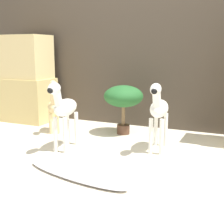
{
  "coord_description": "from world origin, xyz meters",
  "views": [
    {
      "loc": [
        1.21,
        -2.09,
        0.92
      ],
      "look_at": [
        0.08,
        0.47,
        0.35
      ],
      "focal_mm": 50.0,
      "sensor_mm": 36.0,
      "label": 1
    }
  ],
  "objects_px": {
    "zebra_right": "(159,109)",
    "giraffe_figurine": "(53,105)",
    "potted_palm_front": "(123,98)",
    "zebra_left": "(64,108)",
    "surfboard": "(75,174)"
  },
  "relations": [
    {
      "from": "zebra_right",
      "to": "giraffe_figurine",
      "type": "height_order",
      "value": "zebra_right"
    },
    {
      "from": "zebra_right",
      "to": "giraffe_figurine",
      "type": "xyz_separation_m",
      "value": [
        -1.23,
        0.16,
        -0.08
      ]
    },
    {
      "from": "zebra_left",
      "to": "surfboard",
      "type": "relative_size",
      "value": 0.68
    },
    {
      "from": "potted_palm_front",
      "to": "surfboard",
      "type": "xyz_separation_m",
      "value": [
        0.11,
        -1.24,
        -0.38
      ]
    },
    {
      "from": "giraffe_figurine",
      "to": "potted_palm_front",
      "type": "relative_size",
      "value": 1.12
    },
    {
      "from": "giraffe_figurine",
      "to": "surfboard",
      "type": "distance_m",
      "value": 1.32
    },
    {
      "from": "zebra_left",
      "to": "giraffe_figurine",
      "type": "xyz_separation_m",
      "value": [
        -0.43,
        0.46,
        -0.08
      ]
    },
    {
      "from": "zebra_right",
      "to": "zebra_left",
      "type": "bearing_deg",
      "value": -159.45
    },
    {
      "from": "potted_palm_front",
      "to": "giraffe_figurine",
      "type": "bearing_deg",
      "value": -160.48
    },
    {
      "from": "zebra_left",
      "to": "giraffe_figurine",
      "type": "relative_size",
      "value": 1.07
    },
    {
      "from": "zebra_left",
      "to": "potted_palm_front",
      "type": "distance_m",
      "value": 0.78
    },
    {
      "from": "surfboard",
      "to": "potted_palm_front",
      "type": "bearing_deg",
      "value": 95.13
    },
    {
      "from": "potted_palm_front",
      "to": "zebra_right",
      "type": "bearing_deg",
      "value": -39.63
    },
    {
      "from": "zebra_right",
      "to": "potted_palm_front",
      "type": "xyz_separation_m",
      "value": [
        -0.51,
        0.42,
        0.01
      ]
    },
    {
      "from": "giraffe_figurine",
      "to": "surfboard",
      "type": "height_order",
      "value": "giraffe_figurine"
    }
  ]
}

